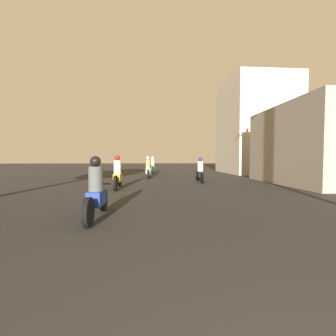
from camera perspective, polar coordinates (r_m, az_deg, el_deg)
motorcycle_blue at (r=5.44m, az=-17.71°, el=-6.10°), size 0.60×2.02×1.44m
motorcycle_yellow at (r=10.38m, az=-12.67°, el=-1.80°), size 0.60×1.99×1.53m
motorcycle_black at (r=13.06m, az=8.15°, el=-1.03°), size 0.60×1.90×1.44m
motorcycle_white at (r=15.75m, az=-5.08°, el=-0.34°), size 0.60×2.01×1.51m
motorcycle_green at (r=20.36m, az=-3.93°, el=0.36°), size 0.60×1.90×1.55m
building_right_near at (r=15.00m, az=35.77°, el=4.74°), size 5.93×6.55×4.18m
building_right_far at (r=22.83m, az=21.22°, el=9.52°), size 5.55×6.53×8.47m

